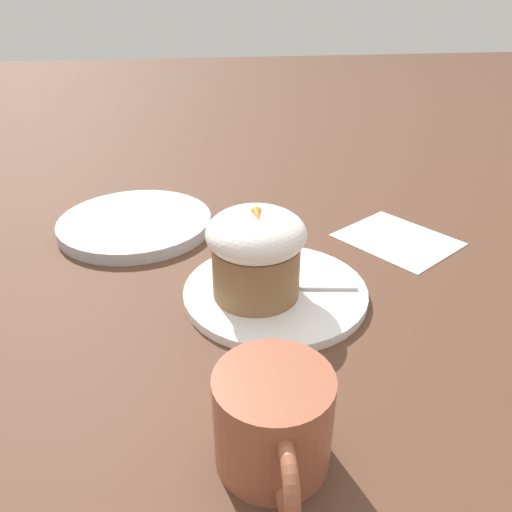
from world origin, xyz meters
TOP-DOWN VIEW (x-y plane):
  - ground_plane at (0.00, 0.00)m, footprint 4.00×4.00m
  - dessert_plate at (0.00, 0.00)m, footprint 0.21×0.21m
  - carrot_cake at (0.01, -0.02)m, footprint 0.11×0.11m
  - spoon at (0.00, 0.01)m, footprint 0.04×0.13m
  - coffee_cup at (0.22, -0.04)m, footprint 0.12×0.09m
  - side_plate at (-0.20, -0.17)m, footprint 0.22×0.22m
  - paper_napkin at (-0.12, 0.20)m, footprint 0.19×0.19m

SIDE VIEW (x-z plane):
  - ground_plane at x=0.00m, z-range 0.00..0.00m
  - paper_napkin at x=-0.12m, z-range 0.00..0.00m
  - dessert_plate at x=0.00m, z-range 0.00..0.01m
  - side_plate at x=-0.20m, z-range 0.00..0.02m
  - spoon at x=0.00m, z-range 0.01..0.02m
  - coffee_cup at x=0.22m, z-range 0.00..0.08m
  - carrot_cake at x=0.01m, z-range 0.01..0.12m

